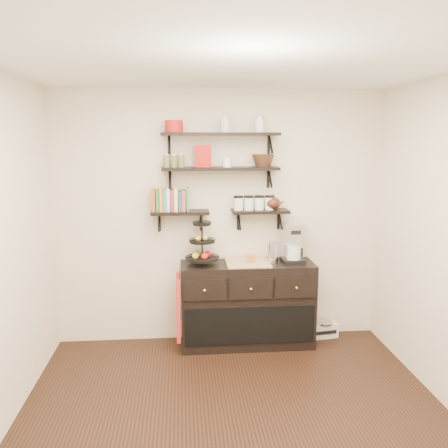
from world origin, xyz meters
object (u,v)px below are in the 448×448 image
at_px(fruit_stand, 202,248).
at_px(radio, 323,329).
at_px(coffee_maker, 293,243).
at_px(sideboard, 247,304).

distance_m(fruit_stand, radio, 1.68).
xyz_separation_m(coffee_maker, radio, (0.40, 0.08, -1.01)).
height_order(fruit_stand, radio, fruit_stand).
bearing_deg(coffee_maker, sideboard, 179.09).
relative_size(sideboard, coffee_maker, 3.34).
distance_m(fruit_stand, coffee_maker, 0.96).
bearing_deg(fruit_stand, sideboard, -0.44).
distance_m(sideboard, coffee_maker, 0.81).
relative_size(fruit_stand, coffee_maker, 1.21).
height_order(sideboard, radio, sideboard).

